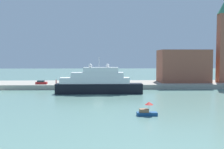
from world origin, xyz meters
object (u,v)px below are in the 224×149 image
Objects in this scene: harbor_building at (183,66)px; bell_tower at (223,40)px; parked_car at (41,83)px; person_figure at (56,82)px; small_motorboat at (147,111)px; mooring_bollard at (110,83)px; large_yacht at (98,83)px.

bell_tower is (13.94, -2.70, 9.89)m from harbor_building.
parked_car is 5.39m from person_figure.
harbor_building is at bearing 169.03° from bell_tower.
mooring_bollard is (-5.94, 42.34, 1.15)m from small_motorboat.
small_motorboat is at bearing -60.45° from person_figure.
small_motorboat is 0.13× the size of bell_tower.
small_motorboat is at bearing -82.01° from mooring_bollard.
parked_car is (-29.81, 44.13, 1.29)m from small_motorboat.
large_yacht is 6.69× the size of parked_car.
harbor_building reaches higher than person_figure.
bell_tower reaches higher than harbor_building.
large_yacht is at bearing -108.18° from mooring_bollard.
large_yacht reaches higher than person_figure.
large_yacht is at bearing -147.77° from harbor_building.
person_figure is at bearing -175.09° from bell_tower.
small_motorboat is 56.28m from harbor_building.
mooring_bollard is at bearing -162.77° from harbor_building.
person_figure is (5.31, -0.91, 0.26)m from parked_car.
small_motorboat is 42.77m from mooring_bollard.
bell_tower is 34.42× the size of mooring_bollard.
small_motorboat is at bearing -126.92° from bell_tower.
bell_tower is 16.76× the size of person_figure.
bell_tower is at bearing 4.91° from person_figure.
bell_tower is at bearing 20.87° from large_yacht.
person_figure is 2.05× the size of mooring_bollard.
bell_tower reaches higher than parked_car.
mooring_bollard is (18.56, -0.88, -0.39)m from person_figure.
large_yacht is 14.72× the size of person_figure.
mooring_bollard is at bearing 71.82° from large_yacht.
bell_tower reaches higher than mooring_bollard.
large_yacht is 32.44m from small_motorboat.
harbor_building reaches higher than small_motorboat.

